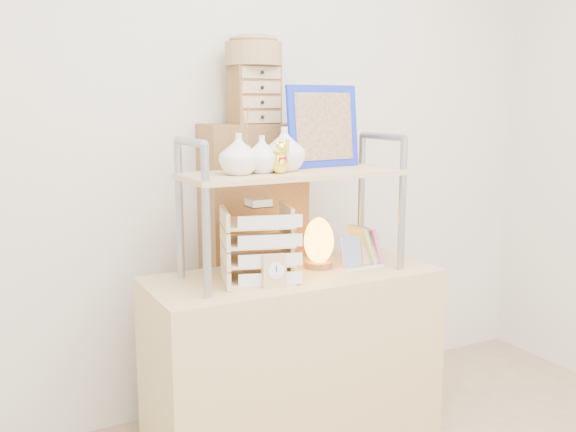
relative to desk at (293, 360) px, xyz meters
The scene contains 10 objects.
room_shell 1.55m from the desk, 90.00° to the right, with size 3.42×3.41×2.61m.
desk is the anchor object (origin of this frame).
cabinet 0.48m from the desk, 91.68° to the left, with size 0.45×0.24×1.35m, color brown.
hutch 0.83m from the desk, 157.03° to the left, with size 0.90×0.34×0.77m.
letter_tray 0.53m from the desk, behind, with size 0.32×0.32×0.33m.
salt_lamp 0.51m from the desk, 15.70° to the left, with size 0.14×0.13×0.22m.
desk_clock 0.49m from the desk, 138.91° to the right, with size 0.10×0.05×0.13m.
postcard_stand 0.51m from the desk, ahead, with size 0.20×0.06×0.14m.
drawer_chest 1.15m from the desk, 91.79° to the left, with size 0.20×0.16×0.25m.
woven_basket 1.32m from the desk, 91.78° to the left, with size 0.25×0.25×0.10m, color olive.
Camera 1 is at (-1.21, -1.05, 1.44)m, focal length 40.00 mm.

